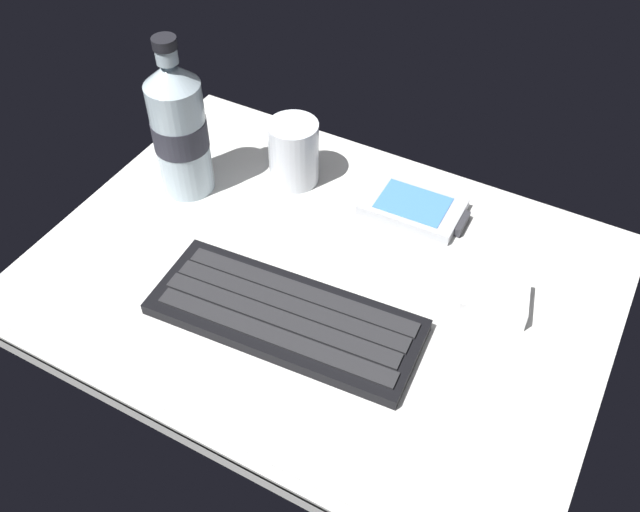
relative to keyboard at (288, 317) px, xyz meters
The scene contains 6 objects.
ground_plane 7.68cm from the keyboard, 92.65° to the left, with size 64.00×48.00×2.80cm.
keyboard is the anchor object (origin of this frame).
handheld_device 22.93cm from the keyboard, 77.86° to the left, with size 12.93×7.88×1.50cm.
juice_cup 24.02cm from the keyboard, 118.42° to the left, with size 6.40×6.40×8.50cm.
water_bottle 27.38cm from the keyboard, 149.61° to the left, with size 6.73×6.73×20.80cm.
charger_block 22.33cm from the keyboard, 34.54° to the left, with size 7.00×5.60×2.40cm, color white.
Camera 1 is at (25.59, -47.04, 58.79)cm, focal length 39.33 mm.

